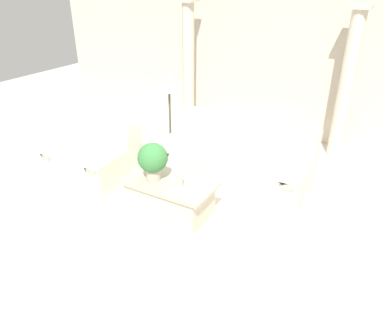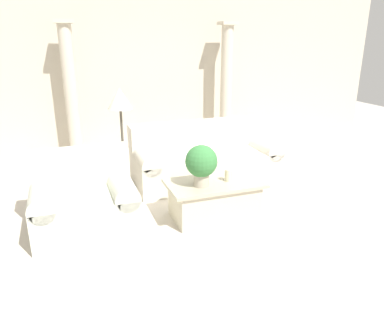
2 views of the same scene
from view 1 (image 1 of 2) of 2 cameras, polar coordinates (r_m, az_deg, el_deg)
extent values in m
plane|color=beige|center=(5.22, 0.62, -4.52)|extent=(16.00, 16.00, 0.00)
cube|color=beige|center=(7.17, 12.76, 17.46)|extent=(10.00, 0.06, 3.20)
cube|color=beige|center=(5.57, 6.35, 0.13)|extent=(2.18, 0.97, 0.45)
cube|color=beige|center=(5.65, 7.92, 5.32)|extent=(2.18, 0.34, 0.42)
cylinder|color=beige|center=(5.86, -1.99, 4.47)|extent=(0.28, 0.97, 0.28)
cylinder|color=beige|center=(5.19, 16.03, 0.17)|extent=(0.28, 0.97, 0.28)
cube|color=silver|center=(5.84, -14.70, 0.70)|extent=(1.14, 0.97, 0.45)
cube|color=silver|center=(5.87, -13.08, 5.70)|extent=(1.14, 0.34, 0.42)
cylinder|color=silver|center=(6.03, -17.95, 3.76)|extent=(0.28, 0.97, 0.28)
cylinder|color=silver|center=(5.45, -11.74, 2.04)|extent=(0.28, 0.97, 0.28)
cube|color=beige|center=(4.82, -3.40, -4.64)|extent=(1.02, 0.57, 0.42)
cube|color=#B3A98F|center=(4.70, -3.48, -2.27)|extent=(1.15, 0.65, 0.04)
cylinder|color=#B2A893|center=(4.71, -5.88, -0.99)|extent=(0.18, 0.18, 0.14)
sphere|color=#387A3D|center=(4.61, -6.01, 1.55)|extent=(0.38, 0.38, 0.38)
cylinder|color=beige|center=(4.56, -1.92, -1.88)|extent=(0.08, 0.08, 0.15)
cylinder|color=#4C473D|center=(6.32, -3.20, 1.58)|extent=(0.27, 0.27, 0.03)
cylinder|color=#4C473D|center=(6.08, -3.34, 6.53)|extent=(0.04, 0.04, 1.14)
cone|color=silver|center=(5.87, -3.53, 13.06)|extent=(0.34, 0.34, 0.29)
cylinder|color=beige|center=(7.49, -0.55, 15.06)|extent=(0.23, 0.23, 2.32)
cube|color=beige|center=(7.33, -0.60, 24.20)|extent=(0.32, 0.32, 0.06)
cylinder|color=beige|center=(6.53, 22.35, 11.21)|extent=(0.23, 0.23, 2.32)
cube|color=beige|center=(6.35, 24.37, 21.51)|extent=(0.32, 0.32, 0.06)
camera|label=2|loc=(4.06, -65.18, 2.17)|focal=35.00mm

